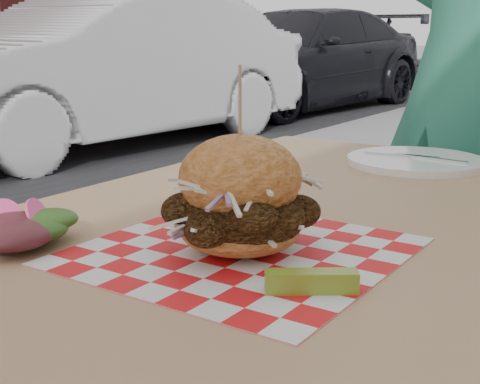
{
  "coord_description": "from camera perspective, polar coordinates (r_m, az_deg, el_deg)",
  "views": [
    {
      "loc": [
        0.67,
        -0.64,
        1.01
      ],
      "look_at": [
        0.24,
        -0.01,
        0.82
      ],
      "focal_mm": 50.0,
      "sensor_mm": 36.0,
      "label": 1
    }
  ],
  "objects": [
    {
      "name": "sandwich",
      "position": [
        0.8,
        0.0,
        -0.8
      ],
      "size": [
        0.2,
        0.2,
        0.22
      ],
      "color": "#C77738",
      "rests_on": "paper_liner"
    },
    {
      "name": "patio_chair",
      "position": [
        2.02,
        19.54,
        -0.24
      ],
      "size": [
        0.54,
        0.55,
        0.95
      ],
      "rotation": [
        0.0,
        0.0,
        0.35
      ],
      "color": "tan",
      "rests_on": "ground"
    },
    {
      "name": "car_dark",
      "position": [
        8.77,
        5.0,
        11.25
      ],
      "size": [
        2.24,
        4.54,
        1.27
      ],
      "primitive_type": "imported",
      "rotation": [
        0.0,
        0.0,
        -0.11
      ],
      "color": "black",
      "rests_on": "ground"
    },
    {
      "name": "place_setting",
      "position": [
        1.38,
        14.75,
        2.57
      ],
      "size": [
        0.27,
        0.27,
        0.02
      ],
      "color": "white",
      "rests_on": "patio_table"
    },
    {
      "name": "paper_liner",
      "position": [
        0.81,
        0.0,
        -5.07
      ],
      "size": [
        0.36,
        0.36,
        0.0
      ],
      "primitive_type": "cube",
      "color": "red",
      "rests_on": "patio_table"
    },
    {
      "name": "patio_table",
      "position": [
        1.02,
        6.27,
        -5.96
      ],
      "size": [
        0.8,
        1.2,
        0.75
      ],
      "color": "tan",
      "rests_on": "ground"
    },
    {
      "name": "car_white",
      "position": [
        5.98,
        -11.71,
        10.22
      ],
      "size": [
        1.79,
        4.19,
        1.34
      ],
      "primitive_type": "imported",
      "rotation": [
        0.0,
        0.0,
        -0.09
      ],
      "color": "silver",
      "rests_on": "ground"
    },
    {
      "name": "pickle_spear",
      "position": [
        0.69,
        6.11,
        -7.6
      ],
      "size": [
        0.09,
        0.07,
        0.02
      ],
      "primitive_type": "cube",
      "rotation": [
        0.0,
        0.0,
        0.61
      ],
      "color": "olive",
      "rests_on": "paper_liner"
    },
    {
      "name": "side_salad",
      "position": [
        0.89,
        -18.41,
        -3.21
      ],
      "size": [
        0.14,
        0.14,
        0.05
      ],
      "color": "#3F1419",
      "rests_on": "patio_table"
    },
    {
      "name": "diner",
      "position": [
        1.88,
        19.44,
        9.84
      ],
      "size": [
        0.78,
        0.65,
        1.82
      ],
      "primitive_type": "imported",
      "rotation": [
        0.0,
        0.0,
        2.76
      ],
      "color": "#2D8264",
      "rests_on": "ground"
    }
  ]
}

